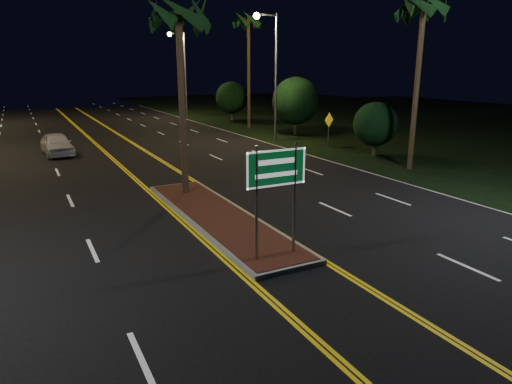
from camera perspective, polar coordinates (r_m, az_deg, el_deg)
ground at (r=11.04m, az=9.85°, el=-13.68°), size 120.00×120.00×0.00m
grass_right at (r=48.86m, az=20.48°, el=8.09°), size 40.00×110.00×0.01m
median_island at (r=16.62m, az=-4.81°, el=-3.09°), size 2.25×10.25×0.17m
highway_sign at (r=12.35m, az=2.53°, el=1.67°), size 1.80×0.08×3.20m
streetlight_right_mid at (r=33.95m, az=1.94°, el=15.85°), size 1.91×0.44×9.00m
streetlight_right_far at (r=52.31m, az=-9.27°, el=15.46°), size 1.91×0.44×9.00m
palm_median at (r=19.17m, az=-9.67°, el=20.97°), size 2.40×2.40×8.30m
palm_right_near at (r=25.71m, az=20.25°, el=20.89°), size 2.40×2.40×9.30m
palm_right_far at (r=42.21m, az=-0.93°, el=20.48°), size 2.40×2.40×10.30m
shrub_near at (r=29.30m, az=14.70°, el=8.19°), size 2.70×2.70×3.30m
shrub_mid at (r=37.49m, az=4.97°, el=11.27°), size 3.78×3.78×4.62m
shrub_far at (r=47.98m, az=-3.08°, el=11.70°), size 3.24×3.24×3.96m
car_near at (r=31.36m, az=-23.67°, el=5.73°), size 2.42×4.95×1.60m
warning_sign at (r=32.18m, az=9.09°, el=8.28°), size 0.92×0.37×2.32m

